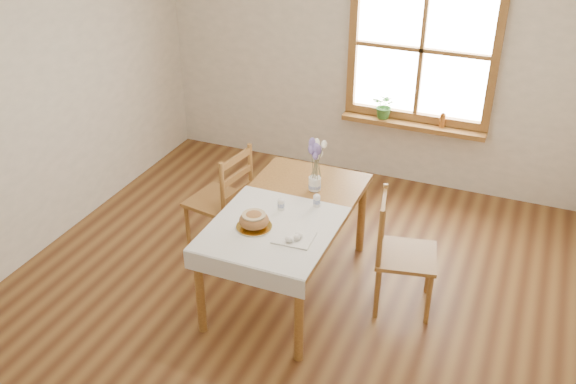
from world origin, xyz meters
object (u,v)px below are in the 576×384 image
(dining_table, at_px, (288,218))
(chair_left, at_px, (218,199))
(chair_right, at_px, (407,254))
(bread_plate, at_px, (254,227))
(flower_vase, at_px, (315,184))

(dining_table, bearing_deg, chair_left, 159.35)
(chair_right, relative_size, bread_plate, 3.77)
(chair_right, relative_size, flower_vase, 8.69)
(dining_table, bearing_deg, flower_vase, 75.93)
(chair_left, bearing_deg, bread_plate, 54.57)
(dining_table, relative_size, flower_vase, 14.35)
(bread_plate, bearing_deg, chair_left, 135.51)
(chair_right, bearing_deg, bread_plate, 103.65)
(chair_left, distance_m, bread_plate, 0.96)
(chair_left, xyz_separation_m, flower_vase, (0.87, 0.06, 0.30))
(chair_right, distance_m, bread_plate, 1.19)
(chair_right, bearing_deg, dining_table, 86.88)
(flower_vase, bearing_deg, chair_right, -14.36)
(dining_table, distance_m, flower_vase, 0.39)
(chair_right, bearing_deg, chair_left, 73.16)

